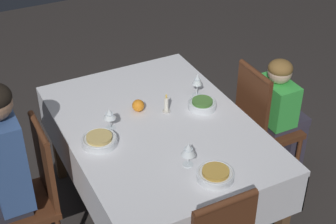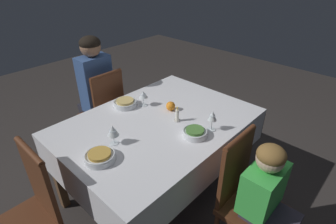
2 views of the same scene
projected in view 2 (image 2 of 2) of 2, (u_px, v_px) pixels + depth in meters
The scene contains 15 objects.
ground_plane at pixel (160, 189), 2.43m from camera, with size 8.00×8.00×0.00m, color #332D2B.
dining_table at pixel (158, 130), 2.09m from camera, with size 1.51×1.08×0.75m.
chair_north at pixel (105, 111), 2.65m from camera, with size 0.37×0.37×0.95m.
chair_south at pixel (244, 196), 1.70m from camera, with size 0.37×0.37×0.95m.
chair_west at pixel (31, 212), 1.60m from camera, with size 0.37×0.37×0.95m.
person_adult_denim at pixel (94, 89), 2.64m from camera, with size 0.30×0.34×1.25m.
person_child_green at pixel (269, 209), 1.59m from camera, with size 0.30×0.33×0.97m.
bowl_north at pixel (125, 103), 2.24m from camera, with size 0.20×0.20×0.06m.
wine_glass_north at pixel (143, 95), 2.21m from camera, with size 0.08×0.08×0.14m.
bowl_south at pixel (195, 132), 1.86m from camera, with size 0.18×0.18×0.06m.
wine_glass_south at pixel (212, 116), 1.88m from camera, with size 0.07×0.07×0.16m.
bowl_west at pixel (100, 156), 1.64m from camera, with size 0.20×0.20×0.06m.
wine_glass_west at pixel (113, 131), 1.75m from camera, with size 0.08×0.08×0.15m.
candle_centerpiece at pixel (177, 116), 2.02m from camera, with size 0.05×0.05×0.13m.
orange_fruit at pixel (171, 106), 2.17m from camera, with size 0.08×0.08×0.08m, color orange.
Camera 2 is at (-1.21, -1.24, 1.85)m, focal length 28.00 mm.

